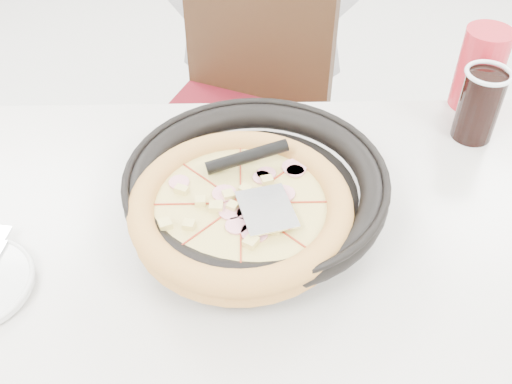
{
  "coord_description": "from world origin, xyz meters",
  "views": [
    {
      "loc": [
        -0.16,
        -0.95,
        1.44
      ],
      "look_at": [
        -0.14,
        -0.27,
        0.8
      ],
      "focal_mm": 42.0,
      "sensor_mm": 36.0,
      "label": 1
    }
  ],
  "objects_px": {
    "red_cup": "(480,69)",
    "main_table": "(256,381)",
    "chair_far": "(230,130)",
    "cola_glass": "(479,107)",
    "pizza": "(241,214)",
    "pizza_pan": "(256,196)"
  },
  "relations": [
    {
      "from": "main_table",
      "to": "cola_glass",
      "type": "distance_m",
      "value": 0.66
    },
    {
      "from": "cola_glass",
      "to": "red_cup",
      "type": "xyz_separation_m",
      "value": [
        0.03,
        0.1,
        0.02
      ]
    },
    {
      "from": "pizza",
      "to": "red_cup",
      "type": "xyz_separation_m",
      "value": [
        0.46,
        0.36,
        0.02
      ]
    },
    {
      "from": "main_table",
      "to": "chair_far",
      "type": "height_order",
      "value": "chair_far"
    },
    {
      "from": "pizza",
      "to": "cola_glass",
      "type": "height_order",
      "value": "cola_glass"
    },
    {
      "from": "main_table",
      "to": "pizza_pan",
      "type": "xyz_separation_m",
      "value": [
        0.0,
        0.09,
        0.42
      ]
    },
    {
      "from": "chair_far",
      "to": "red_cup",
      "type": "relative_size",
      "value": 5.94
    },
    {
      "from": "red_cup",
      "to": "chair_far",
      "type": "bearing_deg",
      "value": 149.69
    },
    {
      "from": "chair_far",
      "to": "cola_glass",
      "type": "relative_size",
      "value": 7.31
    },
    {
      "from": "pizza_pan",
      "to": "pizza",
      "type": "height_order",
      "value": "pizza"
    },
    {
      "from": "pizza_pan",
      "to": "cola_glass",
      "type": "relative_size",
      "value": 2.47
    },
    {
      "from": "red_cup",
      "to": "main_table",
      "type": "bearing_deg",
      "value": -138.35
    },
    {
      "from": "chair_far",
      "to": "pizza_pan",
      "type": "height_order",
      "value": "chair_far"
    },
    {
      "from": "pizza",
      "to": "cola_glass",
      "type": "relative_size",
      "value": 2.47
    },
    {
      "from": "main_table",
      "to": "chair_far",
      "type": "bearing_deg",
      "value": 94.55
    },
    {
      "from": "main_table",
      "to": "chair_far",
      "type": "xyz_separation_m",
      "value": [
        -0.05,
        0.67,
        0.1
      ]
    },
    {
      "from": "main_table",
      "to": "red_cup",
      "type": "bearing_deg",
      "value": 41.65
    },
    {
      "from": "chair_far",
      "to": "cola_glass",
      "type": "bearing_deg",
      "value": 163.96
    },
    {
      "from": "chair_far",
      "to": "pizza",
      "type": "distance_m",
      "value": 0.73
    },
    {
      "from": "chair_far",
      "to": "red_cup",
      "type": "distance_m",
      "value": 0.67
    },
    {
      "from": "chair_far",
      "to": "pizza",
      "type": "relative_size",
      "value": 2.95
    },
    {
      "from": "cola_glass",
      "to": "red_cup",
      "type": "relative_size",
      "value": 0.81
    }
  ]
}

